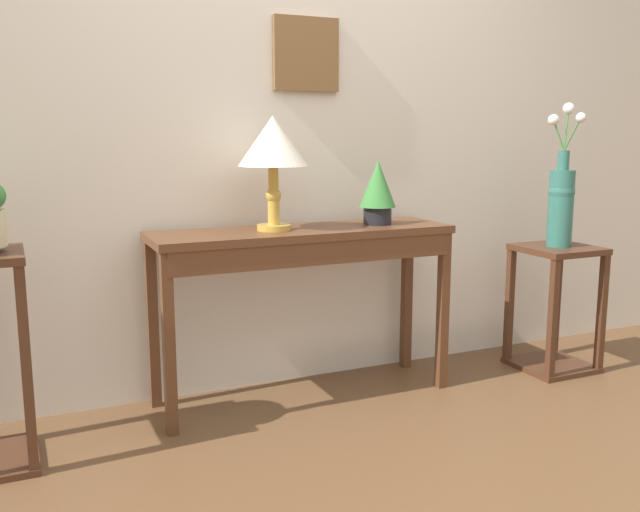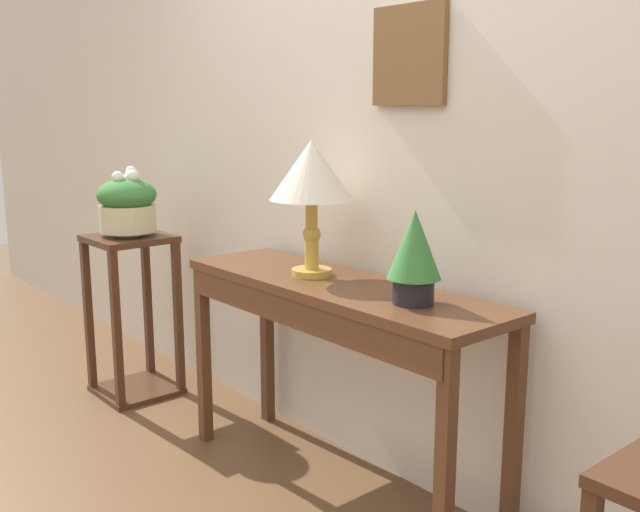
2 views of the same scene
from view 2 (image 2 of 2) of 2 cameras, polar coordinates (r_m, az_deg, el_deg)
name	(u,v)px [view 2 (image 2 of 2)]	position (r m, az deg, el deg)	size (l,w,h in m)	color
back_wall_with_art	(397,107)	(2.68, 6.06, 11.61)	(9.00, 0.13, 2.80)	beige
console_table	(331,313)	(2.57, 0.90, -4.55)	(1.37, 0.39, 0.79)	#56331E
table_lamp	(311,176)	(2.60, -0.68, 6.37)	(0.30, 0.30, 0.49)	gold
potted_plant_on_console	(414,253)	(2.26, 7.46, 0.24)	(0.17, 0.17, 0.30)	black
pedestal_stand_left	(133,316)	(3.67, -14.53, -4.59)	(0.36, 0.36, 0.80)	#472819
planter_bowl_wide_left	(127,204)	(3.56, -14.97, 3.96)	(0.28, 0.28, 0.33)	beige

